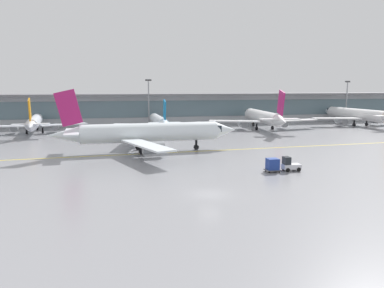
{
  "coord_description": "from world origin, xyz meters",
  "views": [
    {
      "loc": [
        -11.09,
        -41.38,
        12.35
      ],
      "look_at": [
        2.02,
        18.34,
        3.0
      ],
      "focal_mm": 36.25,
      "sensor_mm": 36.0,
      "label": 1
    }
  ],
  "objects_px": {
    "gate_airplane_4": "(357,115)",
    "cargo_dolly_lead": "(273,165)",
    "taxiing_regional_jet": "(148,133)",
    "apron_light_mast_2": "(347,100)",
    "gate_airplane_2": "(159,121)",
    "gate_airplane_1": "(35,122)",
    "apron_light_mast_1": "(149,101)",
    "baggage_tug": "(290,165)",
    "gate_airplane_3": "(263,117)"
  },
  "relations": [
    {
      "from": "gate_airplane_2",
      "to": "apron_light_mast_1",
      "type": "height_order",
      "value": "apron_light_mast_1"
    },
    {
      "from": "gate_airplane_2",
      "to": "apron_light_mast_1",
      "type": "relative_size",
      "value": 1.91
    },
    {
      "from": "gate_airplane_1",
      "to": "gate_airplane_2",
      "type": "distance_m",
      "value": 32.08
    },
    {
      "from": "gate_airplane_4",
      "to": "gate_airplane_3",
      "type": "bearing_deg",
      "value": 91.49
    },
    {
      "from": "gate_airplane_3",
      "to": "baggage_tug",
      "type": "xyz_separation_m",
      "value": [
        -17.15,
        -51.1,
        -2.46
      ]
    },
    {
      "from": "cargo_dolly_lead",
      "to": "baggage_tug",
      "type": "bearing_deg",
      "value": -0.0
    },
    {
      "from": "baggage_tug",
      "to": "apron_light_mast_1",
      "type": "xyz_separation_m",
      "value": [
        -13.39,
        65.22,
        6.79
      ]
    },
    {
      "from": "gate_airplane_2",
      "to": "taxiing_regional_jet",
      "type": "height_order",
      "value": "taxiing_regional_jet"
    },
    {
      "from": "baggage_tug",
      "to": "apron_light_mast_1",
      "type": "relative_size",
      "value": 0.19
    },
    {
      "from": "apron_light_mast_1",
      "to": "gate_airplane_2",
      "type": "bearing_deg",
      "value": -82.95
    },
    {
      "from": "gate_airplane_1",
      "to": "cargo_dolly_lead",
      "type": "height_order",
      "value": "gate_airplane_1"
    },
    {
      "from": "apron_light_mast_1",
      "to": "apron_light_mast_2",
      "type": "height_order",
      "value": "apron_light_mast_1"
    },
    {
      "from": "gate_airplane_3",
      "to": "apron_light_mast_1",
      "type": "bearing_deg",
      "value": 69.39
    },
    {
      "from": "gate_airplane_4",
      "to": "cargo_dolly_lead",
      "type": "height_order",
      "value": "gate_airplane_4"
    },
    {
      "from": "gate_airplane_1",
      "to": "apron_light_mast_1",
      "type": "distance_m",
      "value": 32.48
    },
    {
      "from": "cargo_dolly_lead",
      "to": "gate_airplane_2",
      "type": "bearing_deg",
      "value": 99.81
    },
    {
      "from": "apron_light_mast_1",
      "to": "apron_light_mast_2",
      "type": "relative_size",
      "value": 1.02
    },
    {
      "from": "gate_airplane_3",
      "to": "gate_airplane_4",
      "type": "relative_size",
      "value": 1.0
    },
    {
      "from": "gate_airplane_3",
      "to": "apron_light_mast_2",
      "type": "bearing_deg",
      "value": -64.2
    },
    {
      "from": "gate_airplane_2",
      "to": "apron_light_mast_2",
      "type": "distance_m",
      "value": 65.81
    },
    {
      "from": "cargo_dolly_lead",
      "to": "gate_airplane_3",
      "type": "bearing_deg",
      "value": 68.79
    },
    {
      "from": "gate_airplane_2",
      "to": "taxiing_regional_jet",
      "type": "distance_m",
      "value": 33.6
    },
    {
      "from": "cargo_dolly_lead",
      "to": "taxiing_regional_jet",
      "type": "bearing_deg",
      "value": 127.04
    },
    {
      "from": "gate_airplane_3",
      "to": "gate_airplane_1",
      "type": "bearing_deg",
      "value": 90.07
    },
    {
      "from": "cargo_dolly_lead",
      "to": "gate_airplane_1",
      "type": "bearing_deg",
      "value": 126.66
    },
    {
      "from": "gate_airplane_1",
      "to": "gate_airplane_3",
      "type": "relative_size",
      "value": 0.84
    },
    {
      "from": "gate_airplane_2",
      "to": "gate_airplane_4",
      "type": "relative_size",
      "value": 0.79
    },
    {
      "from": "gate_airplane_4",
      "to": "apron_light_mast_2",
      "type": "bearing_deg",
      "value": -21.1
    },
    {
      "from": "apron_light_mast_2",
      "to": "apron_light_mast_1",
      "type": "bearing_deg",
      "value": 179.96
    },
    {
      "from": "apron_light_mast_2",
      "to": "cargo_dolly_lead",
      "type": "bearing_deg",
      "value": -130.34
    },
    {
      "from": "gate_airplane_3",
      "to": "baggage_tug",
      "type": "height_order",
      "value": "gate_airplane_3"
    },
    {
      "from": "gate_airplane_3",
      "to": "taxiing_regional_jet",
      "type": "relative_size",
      "value": 0.96
    },
    {
      "from": "gate_airplane_3",
      "to": "taxiing_regional_jet",
      "type": "distance_m",
      "value": 46.7
    },
    {
      "from": "gate_airplane_4",
      "to": "taxiing_regional_jet",
      "type": "bearing_deg",
      "value": 112.2
    },
    {
      "from": "gate_airplane_4",
      "to": "cargo_dolly_lead",
      "type": "distance_m",
      "value": 75.25
    },
    {
      "from": "gate_airplane_3",
      "to": "cargo_dolly_lead",
      "type": "distance_m",
      "value": 54.87
    },
    {
      "from": "gate_airplane_4",
      "to": "baggage_tug",
      "type": "distance_m",
      "value": 73.43
    },
    {
      "from": "gate_airplane_4",
      "to": "apron_light_mast_2",
      "type": "distance_m",
      "value": 12.09
    },
    {
      "from": "gate_airplane_3",
      "to": "cargo_dolly_lead",
      "type": "bearing_deg",
      "value": 162.98
    },
    {
      "from": "taxiing_regional_jet",
      "to": "apron_light_mast_2",
      "type": "distance_m",
      "value": 83.84
    },
    {
      "from": "baggage_tug",
      "to": "cargo_dolly_lead",
      "type": "distance_m",
      "value": 2.69
    },
    {
      "from": "gate_airplane_1",
      "to": "taxiing_regional_jet",
      "type": "height_order",
      "value": "taxiing_regional_jet"
    },
    {
      "from": "cargo_dolly_lead",
      "to": "apron_light_mast_1",
      "type": "xyz_separation_m",
      "value": [
        -10.7,
        65.22,
        6.63
      ]
    },
    {
      "from": "gate_airplane_2",
      "to": "gate_airplane_4",
      "type": "height_order",
      "value": "gate_airplane_4"
    },
    {
      "from": "taxiing_regional_jet",
      "to": "apron_light_mast_2",
      "type": "relative_size",
      "value": 2.58
    },
    {
      "from": "cargo_dolly_lead",
      "to": "gate_airplane_4",
      "type": "bearing_deg",
      "value": 46.23
    },
    {
      "from": "apron_light_mast_2",
      "to": "gate_airplane_4",
      "type": "bearing_deg",
      "value": -106.9
    },
    {
      "from": "gate_airplane_1",
      "to": "baggage_tug",
      "type": "xyz_separation_m",
      "value": [
        44.0,
        -55.5,
        -1.94
      ]
    },
    {
      "from": "gate_airplane_1",
      "to": "gate_airplane_4",
      "type": "relative_size",
      "value": 0.84
    },
    {
      "from": "gate_airplane_2",
      "to": "taxiing_regional_jet",
      "type": "xyz_separation_m",
      "value": [
        -6.35,
        -32.98,
        0.84
      ]
    }
  ]
}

